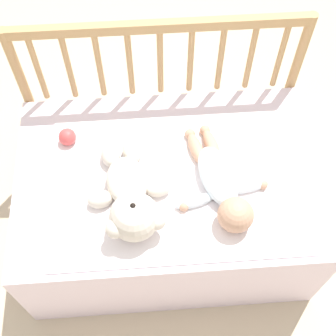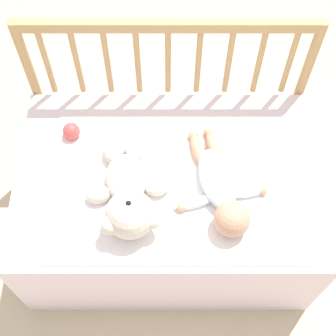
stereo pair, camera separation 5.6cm
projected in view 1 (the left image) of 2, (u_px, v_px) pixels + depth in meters
ground_plane at (168, 225)px, 1.98m from camera, size 12.00×12.00×0.00m
crib_mattress at (168, 202)px, 1.79m from camera, size 1.06×0.71×0.43m
crib_rail at (160, 71)px, 1.72m from camera, size 1.06×0.04×0.76m
blanket at (176, 184)px, 1.59m from camera, size 0.85×0.57×0.01m
teddy_bear at (131, 199)px, 1.49m from camera, size 0.28×0.40×0.16m
baby at (221, 185)px, 1.54m from camera, size 0.33×0.44×0.12m
toy_ball at (67, 137)px, 1.65m from camera, size 0.06×0.06×0.06m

